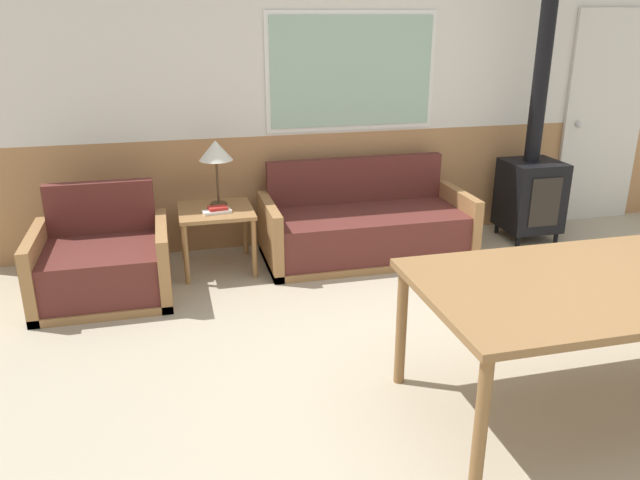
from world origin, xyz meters
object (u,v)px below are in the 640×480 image
(wood_stove, at_px, (532,174))
(dining_table, at_px, (628,287))
(couch, at_px, (366,229))
(side_table, at_px, (216,218))
(table_lamp, at_px, (216,152))
(armchair, at_px, (103,266))

(wood_stove, bearing_deg, dining_table, -111.92)
(couch, relative_size, dining_table, 0.80)
(side_table, height_order, wood_stove, wood_stove)
(side_table, bearing_deg, couch, -1.60)
(table_lamp, bearing_deg, side_table, -109.10)
(armchair, relative_size, table_lamp, 1.79)
(couch, distance_m, table_lamp, 1.42)
(couch, xyz_separation_m, table_lamp, (-1.22, 0.14, 0.70))
(side_table, bearing_deg, dining_table, -52.20)
(dining_table, relative_size, wood_stove, 0.93)
(wood_stove, bearing_deg, couch, -177.03)
(table_lamp, distance_m, dining_table, 3.13)
(armchair, xyz_separation_m, wood_stove, (3.73, 0.40, 0.37))
(side_table, height_order, dining_table, dining_table)
(armchair, height_order, table_lamp, table_lamp)
(armchair, bearing_deg, table_lamp, 18.48)
(armchair, xyz_separation_m, side_table, (0.87, 0.35, 0.19))
(table_lamp, relative_size, dining_table, 0.24)
(armchair, height_order, wood_stove, wood_stove)
(side_table, relative_size, wood_stove, 0.25)
(table_lamp, bearing_deg, armchair, -153.17)
(couch, relative_size, wood_stove, 0.74)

